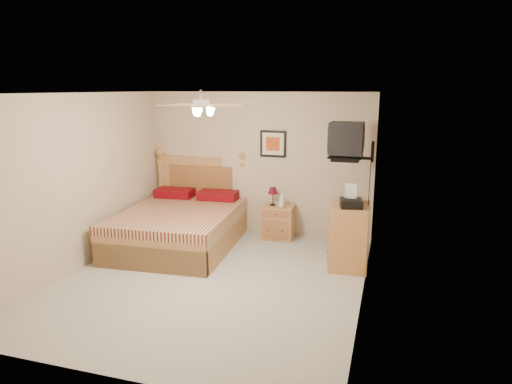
# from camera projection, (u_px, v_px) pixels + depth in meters

# --- Properties ---
(floor) EXTENTS (4.50, 4.50, 0.00)m
(floor) POSITION_uv_depth(u_px,v_px,m) (212.00, 280.00, 6.22)
(floor) COLOR #A39F93
(floor) RESTS_ON ground
(ceiling) EXTENTS (4.00, 4.50, 0.04)m
(ceiling) POSITION_uv_depth(u_px,v_px,m) (207.00, 93.00, 5.66)
(ceiling) COLOR white
(ceiling) RESTS_ON ground
(wall_back) EXTENTS (4.00, 0.04, 2.50)m
(wall_back) POSITION_uv_depth(u_px,v_px,m) (258.00, 164.00, 8.04)
(wall_back) COLOR #C2AB8E
(wall_back) RESTS_ON ground
(wall_front) EXTENTS (4.00, 0.04, 2.50)m
(wall_front) POSITION_uv_depth(u_px,v_px,m) (107.00, 247.00, 3.84)
(wall_front) COLOR #C2AB8E
(wall_front) RESTS_ON ground
(wall_left) EXTENTS (0.04, 4.50, 2.50)m
(wall_left) POSITION_uv_depth(u_px,v_px,m) (80.00, 182.00, 6.51)
(wall_left) COLOR #C2AB8E
(wall_left) RESTS_ON ground
(wall_right) EXTENTS (0.04, 4.50, 2.50)m
(wall_right) POSITION_uv_depth(u_px,v_px,m) (367.00, 202.00, 5.38)
(wall_right) COLOR #C2AB8E
(wall_right) RESTS_ON ground
(bed) EXTENTS (1.89, 2.40, 1.48)m
(bed) POSITION_uv_depth(u_px,v_px,m) (178.00, 203.00, 7.39)
(bed) COLOR olive
(bed) RESTS_ON ground
(nightstand) EXTENTS (0.55, 0.42, 0.58)m
(nightstand) POSITION_uv_depth(u_px,v_px,m) (278.00, 222.00, 7.91)
(nightstand) COLOR #A66B33
(nightstand) RESTS_ON ground
(table_lamp) EXTENTS (0.21, 0.21, 0.32)m
(table_lamp) POSITION_uv_depth(u_px,v_px,m) (273.00, 196.00, 7.86)
(table_lamp) COLOR #5B101C
(table_lamp) RESTS_ON nightstand
(lotion_bottle) EXTENTS (0.13, 0.13, 0.26)m
(lotion_bottle) POSITION_uv_depth(u_px,v_px,m) (282.00, 199.00, 7.78)
(lotion_bottle) COLOR white
(lotion_bottle) RESTS_ON nightstand
(framed_picture) EXTENTS (0.46, 0.04, 0.46)m
(framed_picture) POSITION_uv_depth(u_px,v_px,m) (273.00, 144.00, 7.87)
(framed_picture) COLOR black
(framed_picture) RESTS_ON wall_back
(dresser) EXTENTS (0.58, 0.80, 0.92)m
(dresser) POSITION_uv_depth(u_px,v_px,m) (349.00, 236.00, 6.64)
(dresser) COLOR #A96C38
(dresser) RESTS_ON ground
(fax_machine) EXTENTS (0.36, 0.37, 0.32)m
(fax_machine) POSITION_uv_depth(u_px,v_px,m) (351.00, 196.00, 6.40)
(fax_machine) COLOR black
(fax_machine) RESTS_ON dresser
(magazine_lower) EXTENTS (0.25, 0.29, 0.02)m
(magazine_lower) POSITION_uv_depth(u_px,v_px,m) (352.00, 200.00, 6.81)
(magazine_lower) COLOR #BBAF93
(magazine_lower) RESTS_ON dresser
(magazine_upper) EXTENTS (0.26, 0.32, 0.02)m
(magazine_upper) POSITION_uv_depth(u_px,v_px,m) (351.00, 198.00, 6.81)
(magazine_upper) COLOR tan
(magazine_upper) RESTS_ON magazine_lower
(wall_tv) EXTENTS (0.56, 0.46, 0.58)m
(wall_tv) POSITION_uv_depth(u_px,v_px,m) (357.00, 141.00, 6.58)
(wall_tv) COLOR black
(wall_tv) RESTS_ON wall_right
(ceiling_fan) EXTENTS (1.14, 1.14, 0.28)m
(ceiling_fan) POSITION_uv_depth(u_px,v_px,m) (201.00, 105.00, 5.51)
(ceiling_fan) COLOR white
(ceiling_fan) RESTS_ON ceiling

